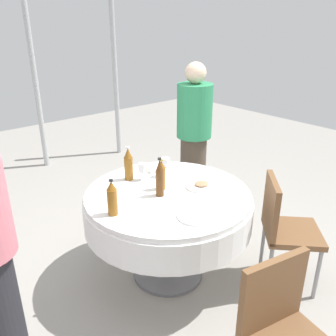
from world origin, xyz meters
TOP-DOWN VIEW (x-y plane):
  - ground_plane at (0.00, 0.00)m, footprint 10.00×10.00m
  - dining_table at (0.00, 0.00)m, footprint 1.25×1.25m
  - bottle_amber_east at (-0.00, -0.08)m, footprint 0.06×0.06m
  - bottle_amber_north at (0.08, -0.38)m, footprint 0.07×0.07m
  - bottle_brown_far at (0.08, 0.00)m, footprint 0.06×0.06m
  - bottle_amber_south at (0.48, 0.01)m, footprint 0.07×0.07m
  - wine_glass_south at (-0.17, -0.24)m, footprint 0.07×0.07m
  - wine_glass_west at (0.01, -0.30)m, footprint 0.06×0.06m
  - plate_near at (-0.25, 0.10)m, footprint 0.25×0.25m
  - plate_right at (0.10, 0.38)m, footprint 0.24×0.24m
  - spoon_north at (0.41, 0.22)m, footprint 0.13×0.15m
  - folded_napkin at (-0.18, -0.39)m, footprint 0.15×0.15m
  - person_east at (-0.84, -0.59)m, footprint 0.34×0.34m
  - chair_inner at (-0.59, 0.62)m, footprint 0.57×0.57m
  - chair_front at (0.26, 1.17)m, footprint 0.48×0.48m
  - tent_pole_main at (-0.22, -2.90)m, footprint 0.07×0.07m
  - tent_pole_secondary at (-1.29, -2.66)m, footprint 0.07×0.07m

SIDE VIEW (x-z plane):
  - ground_plane at x=0.00m, z-range 0.00..0.00m
  - chair_inner at x=-0.59m, z-range 0.08..0.95m
  - chair_front at x=0.26m, z-range 0.08..0.95m
  - dining_table at x=0.00m, z-range 0.22..0.96m
  - spoon_north at x=0.41m, z-range 0.74..0.74m
  - plate_right at x=0.10m, z-range 0.74..0.76m
  - plate_near at x=-0.25m, z-range 0.73..0.77m
  - folded_napkin at x=-0.18m, z-range 0.74..0.76m
  - person_east at x=-0.84m, z-range 0.03..1.60m
  - wine_glass_west at x=0.01m, z-range 0.77..0.91m
  - bottle_amber_east at x=0.00m, z-range 0.73..0.97m
  - wine_glass_south at x=-0.17m, z-range 0.78..0.93m
  - bottle_amber_south at x=0.48m, z-range 0.73..0.98m
  - bottle_amber_north at x=0.08m, z-range 0.73..1.01m
  - bottle_brown_far at x=0.08m, z-range 0.73..1.02m
  - tent_pole_main at x=-0.22m, z-range 0.00..2.51m
  - tent_pole_secondary at x=-1.29m, z-range 0.00..2.52m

